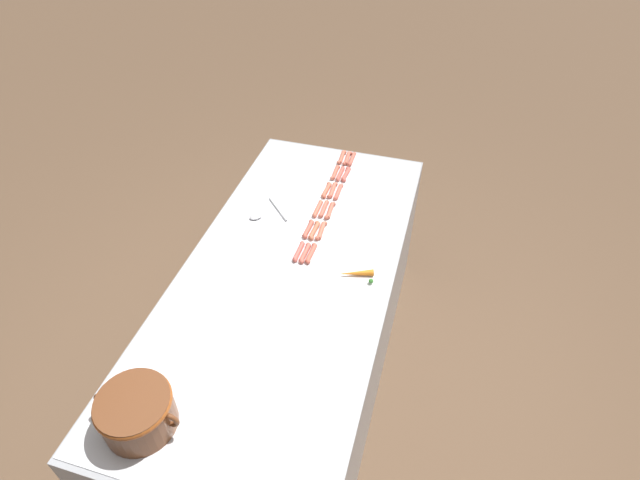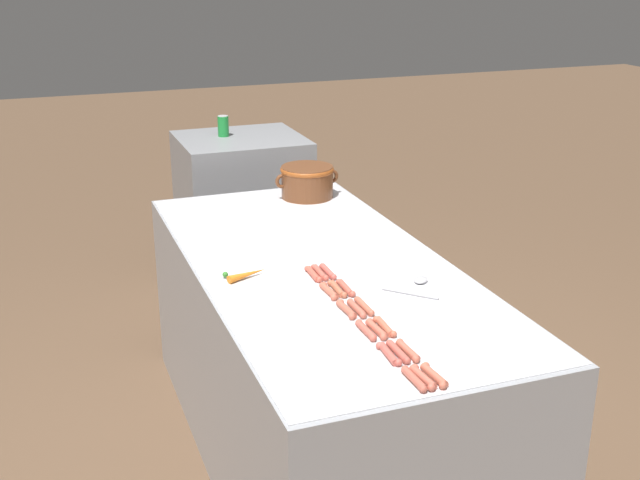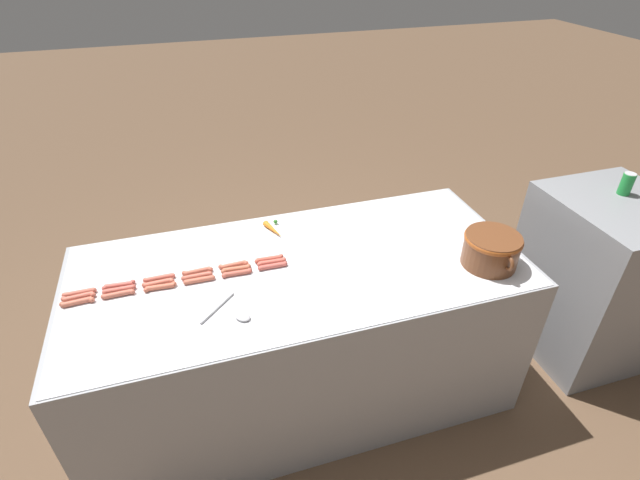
% 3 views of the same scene
% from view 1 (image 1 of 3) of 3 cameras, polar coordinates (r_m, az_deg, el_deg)
% --- Properties ---
extents(ground_plane, '(20.00, 20.00, 0.00)m').
position_cam_1_polar(ground_plane, '(3.15, -2.92, -14.97)').
color(ground_plane, brown).
extents(griddle_counter, '(1.00, 2.21, 0.91)m').
position_cam_1_polar(griddle_counter, '(2.78, -3.24, -9.94)').
color(griddle_counter, '#9EA0A5').
rests_on(griddle_counter, ground_plane).
extents(hot_dog_0, '(0.03, 0.15, 0.02)m').
position_cam_1_polar(hot_dog_0, '(3.15, 3.61, 9.07)').
color(hot_dog_0, '#BF5E4B').
rests_on(hot_dog_0, griddle_counter).
extents(hot_dog_1, '(0.03, 0.15, 0.02)m').
position_cam_1_polar(hot_dog_1, '(3.02, 2.94, 7.39)').
color(hot_dog_1, '#C95A4E').
rests_on(hot_dog_1, griddle_counter).
extents(hot_dog_2, '(0.03, 0.15, 0.02)m').
position_cam_1_polar(hot_dog_2, '(2.88, 2.09, 5.44)').
color(hot_dog_2, '#C95E4D').
rests_on(hot_dog_2, griddle_counter).
extents(hot_dog_3, '(0.03, 0.15, 0.02)m').
position_cam_1_polar(hot_dog_3, '(2.74, 1.14, 3.33)').
color(hot_dog_3, '#C2624C').
rests_on(hot_dog_3, griddle_counter).
extents(hot_dog_4, '(0.03, 0.15, 0.02)m').
position_cam_1_polar(hot_dog_4, '(2.62, 0.14, 1.05)').
color(hot_dog_4, '#C8634C').
rests_on(hot_dog_4, griddle_counter).
extents(hot_dog_5, '(0.03, 0.15, 0.02)m').
position_cam_1_polar(hot_dog_5, '(2.50, -1.00, -1.50)').
color(hot_dog_5, '#CC5947').
rests_on(hot_dog_5, griddle_counter).
extents(hot_dog_6, '(0.03, 0.15, 0.02)m').
position_cam_1_polar(hot_dog_6, '(3.16, 3.09, 9.17)').
color(hot_dog_6, '#C8634F').
rests_on(hot_dog_6, griddle_counter).
extents(hot_dog_7, '(0.03, 0.15, 0.02)m').
position_cam_1_polar(hot_dog_7, '(3.02, 2.30, 7.47)').
color(hot_dog_7, '#C25A4C').
rests_on(hot_dog_7, griddle_counter).
extents(hot_dog_8, '(0.03, 0.15, 0.02)m').
position_cam_1_polar(hot_dog_8, '(2.89, 1.41, 5.62)').
color(hot_dog_8, '#C9654F').
rests_on(hot_dog_8, griddle_counter).
extents(hot_dog_9, '(0.03, 0.15, 0.02)m').
position_cam_1_polar(hot_dog_9, '(2.76, 0.44, 3.53)').
color(hot_dog_9, '#C0624E').
rests_on(hot_dog_9, griddle_counter).
extents(hot_dog_10, '(0.03, 0.15, 0.02)m').
position_cam_1_polar(hot_dog_10, '(2.62, -0.64, 1.09)').
color(hot_dog_10, '#BF6749').
rests_on(hot_dog_10, griddle_counter).
extents(hot_dog_11, '(0.03, 0.15, 0.02)m').
position_cam_1_polar(hot_dog_11, '(2.50, -1.70, -1.47)').
color(hot_dog_11, '#C95B4C').
rests_on(hot_dog_11, griddle_counter).
extents(hot_dog_12, '(0.03, 0.15, 0.02)m').
position_cam_1_polar(hot_dog_12, '(3.17, 2.46, 9.28)').
color(hot_dog_12, '#C6654D').
rests_on(hot_dog_12, griddle_counter).
extents(hot_dog_13, '(0.03, 0.15, 0.02)m').
position_cam_1_polar(hot_dog_13, '(3.03, 1.72, 7.60)').
color(hot_dog_13, '#C4624C').
rests_on(hot_dog_13, griddle_counter).
extents(hot_dog_14, '(0.03, 0.15, 0.02)m').
position_cam_1_polar(hot_dog_14, '(2.89, 0.73, 5.64)').
color(hot_dog_14, '#CD654B').
rests_on(hot_dog_14, griddle_counter).
extents(hot_dog_15, '(0.03, 0.15, 0.02)m').
position_cam_1_polar(hot_dog_15, '(2.76, -0.26, 3.55)').
color(hot_dog_15, '#C8644C').
rests_on(hot_dog_15, griddle_counter).
extents(hot_dog_16, '(0.03, 0.15, 0.02)m').
position_cam_1_polar(hot_dog_16, '(2.63, -1.34, 1.25)').
color(hot_dog_16, '#C35B49').
rests_on(hot_dog_16, griddle_counter).
extents(hot_dog_17, '(0.03, 0.15, 0.02)m').
position_cam_1_polar(hot_dog_17, '(2.51, -2.41, -1.29)').
color(hot_dog_17, '#C8594D').
rests_on(hot_dog_17, griddle_counter).
extents(bean_pot, '(0.34, 0.27, 0.16)m').
position_cam_1_polar(bean_pot, '(2.00, -19.96, -17.61)').
color(bean_pot, brown).
rests_on(bean_pot, griddle_counter).
extents(serving_spoon, '(0.22, 0.22, 0.02)m').
position_cam_1_polar(serving_spoon, '(2.74, -6.40, 2.92)').
color(serving_spoon, '#B7B7BC').
rests_on(serving_spoon, griddle_counter).
extents(carrot, '(0.18, 0.09, 0.03)m').
position_cam_1_polar(carrot, '(2.40, 4.13, -3.81)').
color(carrot, orange).
rests_on(carrot, griddle_counter).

